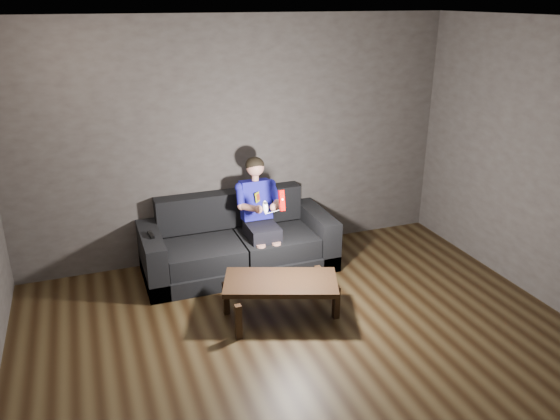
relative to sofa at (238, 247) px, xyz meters
name	(u,v)px	position (x,y,z in m)	size (l,w,h in m)	color
floor	(329,376)	(0.16, -2.07, -0.26)	(5.00, 5.00, 0.00)	black
back_wall	(238,141)	(0.16, 0.43, 1.09)	(5.00, 0.04, 2.70)	#36302F
ceiling	(343,23)	(0.16, -2.07, 2.44)	(5.00, 5.00, 0.02)	silver
sofa	(238,247)	(0.00, 0.00, 0.00)	(2.09, 0.90, 0.81)	black
child	(259,207)	(0.24, -0.05, 0.46)	(0.49, 0.60, 1.20)	black
wii_remote_red	(282,200)	(0.33, -0.51, 0.68)	(0.06, 0.08, 0.21)	#DA0300
nunchuk_white	(265,207)	(0.16, -0.50, 0.63)	(0.06, 0.09, 0.14)	silver
wii_remote_black	(151,235)	(-0.94, -0.08, 0.32)	(0.06, 0.16, 0.03)	black
coffee_table	(281,285)	(0.10, -1.09, 0.07)	(1.17, 0.86, 0.38)	black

